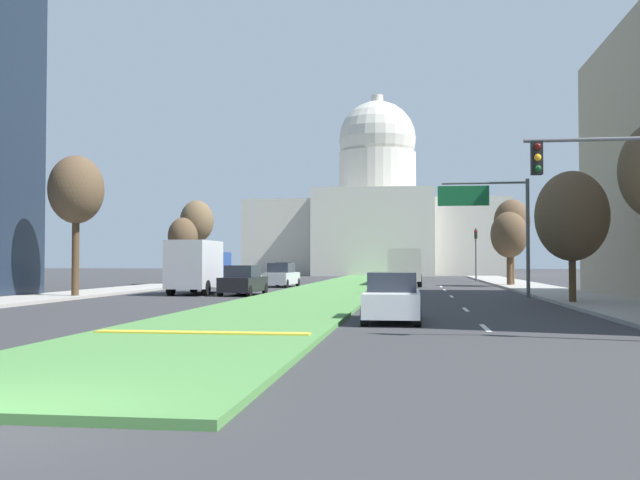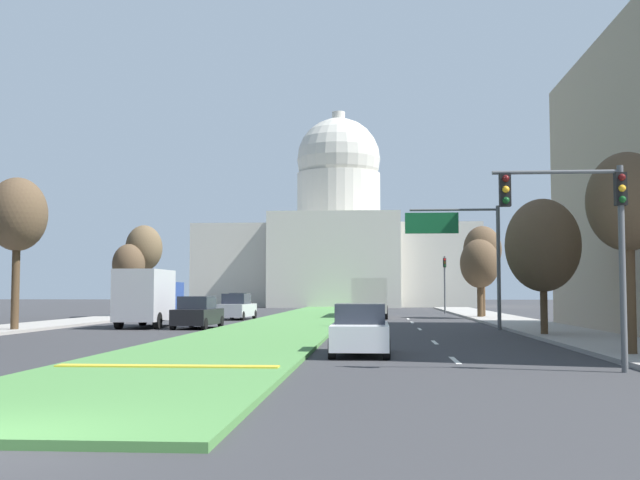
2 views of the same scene
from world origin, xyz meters
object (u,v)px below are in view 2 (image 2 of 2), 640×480
at_px(capitol_building, 338,245).
at_px(street_tree_right_near, 627,204).
at_px(street_tree_left_far, 129,265).
at_px(street_tree_left_distant, 144,249).
at_px(overhead_guide_sign, 464,242).
at_px(street_tree_right_far, 480,264).
at_px(sedan_lead_stopped, 360,331).
at_px(sedan_far_horizon, 239,304).
at_px(traffic_light_near_right, 587,221).
at_px(box_truck_delivery, 149,297).
at_px(street_tree_left_mid, 17,216).
at_px(street_tree_right_mid, 543,246).
at_px(street_tree_right_distant, 482,250).
at_px(sedan_midblock, 198,313).
at_px(city_bus, 370,294).
at_px(traffic_light_far_right, 445,277).
at_px(sedan_distant, 237,308).

height_order(capitol_building, street_tree_right_near, capitol_building).
xyz_separation_m(street_tree_left_far, street_tree_left_distant, (0.77, 1.28, 1.32)).
relative_size(overhead_guide_sign, street_tree_right_far, 1.11).
bearing_deg(sedan_lead_stopped, sedan_far_horizon, 104.73).
height_order(traffic_light_near_right, sedan_far_horizon, traffic_light_near_right).
bearing_deg(box_truck_delivery, street_tree_right_far, 36.99).
xyz_separation_m(overhead_guide_sign, box_truck_delivery, (-17.33, 1.70, -2.94)).
bearing_deg(street_tree_left_mid, street_tree_right_mid, -5.58).
relative_size(traffic_light_near_right, street_tree_left_distant, 0.73).
bearing_deg(street_tree_right_near, overhead_guide_sign, 99.93).
bearing_deg(street_tree_left_distant, capitol_building, 75.32).
height_order(capitol_building, street_tree_left_distant, capitol_building).
bearing_deg(street_tree_right_near, street_tree_right_distant, 89.46).
bearing_deg(sedan_far_horizon, overhead_guide_sign, -59.53).
bearing_deg(sedan_midblock, street_tree_left_far, 119.75).
bearing_deg(city_bus, sedan_lead_stopped, -90.00).
height_order(capitol_building, overhead_guide_sign, capitol_building).
xyz_separation_m(capitol_building, sedan_midblock, (-4.49, -64.97, -7.47)).
bearing_deg(street_tree_right_far, sedan_far_horizon, 149.24).
bearing_deg(traffic_light_far_right, overhead_guide_sign, -92.94).
bearing_deg(street_tree_left_mid, street_tree_right_distant, 40.31).
distance_m(street_tree_right_near, sedan_midblock, 25.10).
xyz_separation_m(capitol_building, sedan_distant, (-4.74, -51.61, -7.43)).
distance_m(sedan_far_horizon, city_bus, 15.34).
bearing_deg(sedan_midblock, traffic_light_far_right, 61.77).
distance_m(traffic_light_far_right, street_tree_right_mid, 36.57).
bearing_deg(street_tree_left_distant, street_tree_right_far, -1.08).
height_order(street_tree_left_far, box_truck_delivery, street_tree_left_far).
distance_m(sedan_distant, sedan_far_horizon, 15.08).
bearing_deg(street_tree_right_distant, city_bus, 171.60).
distance_m(street_tree_right_near, city_bus, 37.34).
bearing_deg(street_tree_left_far, overhead_guide_sign, -34.93).
relative_size(overhead_guide_sign, street_tree_right_near, 1.04).
xyz_separation_m(street_tree_left_far, sedan_lead_stopped, (18.06, -32.44, -3.19)).
distance_m(traffic_light_near_right, street_tree_right_near, 4.82).
relative_size(sedan_lead_stopped, box_truck_delivery, 0.69).
bearing_deg(street_tree_right_near, street_tree_right_mid, 91.50).
relative_size(capitol_building, street_tree_right_distant, 5.35).
xyz_separation_m(overhead_guide_sign, street_tree_right_distant, (3.33, 17.97, 0.47)).
bearing_deg(street_tree_right_far, sedan_midblock, -136.63).
distance_m(street_tree_right_distant, city_bus, 9.17).
distance_m(overhead_guide_sign, street_tree_left_far, 28.30).
xyz_separation_m(overhead_guide_sign, sedan_lead_stopped, (-5.14, -16.24, -3.85)).
relative_size(traffic_light_near_right, street_tree_left_far, 0.93).
distance_m(street_tree_left_far, city_bus, 18.44).
bearing_deg(traffic_light_near_right, box_truck_delivery, 128.15).
distance_m(street_tree_right_near, street_tree_right_far, 34.12).
distance_m(street_tree_left_mid, street_tree_right_distant, 33.76).
relative_size(street_tree_left_far, box_truck_delivery, 0.87).
bearing_deg(street_tree_left_far, sedan_lead_stopped, -60.89).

